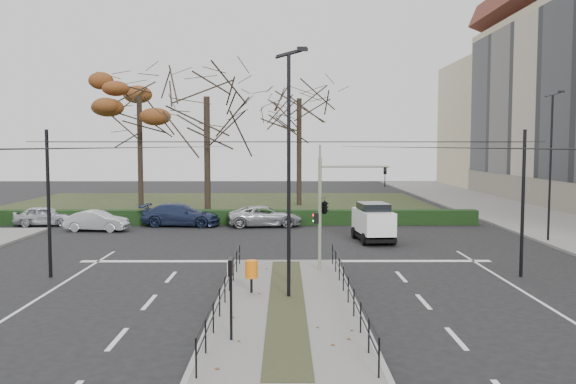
# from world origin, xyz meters

# --- Properties ---
(ground) EXTENTS (140.00, 140.00, 0.00)m
(ground) POSITION_xyz_m (0.00, 0.00, 0.00)
(ground) COLOR black
(ground) RESTS_ON ground
(median_island) EXTENTS (4.40, 15.00, 0.14)m
(median_island) POSITION_xyz_m (0.00, -2.50, 0.07)
(median_island) COLOR slate
(median_island) RESTS_ON ground
(sidewalk_east) EXTENTS (8.00, 90.00, 0.14)m
(sidewalk_east) POSITION_xyz_m (18.00, 22.00, 0.07)
(sidewalk_east) COLOR slate
(sidewalk_east) RESTS_ON ground
(park) EXTENTS (38.00, 26.00, 0.10)m
(park) POSITION_xyz_m (-6.00, 32.00, 0.05)
(park) COLOR black
(park) RESTS_ON ground
(hedge) EXTENTS (38.00, 1.00, 1.00)m
(hedge) POSITION_xyz_m (-6.00, 18.60, 0.50)
(hedge) COLOR black
(hedge) RESTS_ON ground
(median_railing) EXTENTS (4.14, 13.24, 0.92)m
(median_railing) POSITION_xyz_m (0.00, -2.60, 0.98)
(median_railing) COLOR black
(median_railing) RESTS_ON median_island
(catenary) EXTENTS (20.00, 34.00, 6.00)m
(catenary) POSITION_xyz_m (0.00, 1.62, 3.42)
(catenary) COLOR black
(catenary) RESTS_ON ground
(traffic_light) EXTENTS (3.20, 1.83, 4.71)m
(traffic_light) POSITION_xyz_m (1.68, 2.81, 2.88)
(traffic_light) COLOR gray
(traffic_light) RESTS_ON median_island
(litter_bin) EXTENTS (0.45, 0.45, 1.15)m
(litter_bin) POSITION_xyz_m (-1.24, -1.23, 0.96)
(litter_bin) COLOR black
(litter_bin) RESTS_ON median_island
(info_panel) EXTENTS (0.13, 0.58, 2.21)m
(info_panel) POSITION_xyz_m (-1.51, -6.49, 1.87)
(info_panel) COLOR black
(info_panel) RESTS_ON median_island
(streetlamp_median_near) EXTENTS (0.71, 0.14, 8.47)m
(streetlamp_median_near) POSITION_xyz_m (0.09, -1.81, 4.45)
(streetlamp_median_near) COLOR black
(streetlamp_median_near) RESTS_ON median_island
(streetlamp_median_far) EXTENTS (0.74, 0.15, 8.87)m
(streetlamp_median_far) POSITION_xyz_m (0.12, 0.40, 4.65)
(streetlamp_median_far) COLOR black
(streetlamp_median_far) RESTS_ON median_island
(streetlamp_sidewalk) EXTENTS (0.68, 0.14, 8.19)m
(streetlamp_sidewalk) POSITION_xyz_m (14.52, 10.74, 4.30)
(streetlamp_sidewalk) COLOR black
(streetlamp_sidewalk) RESTS_ON sidewalk_east
(parked_car_first) EXTENTS (4.10, 2.00, 1.35)m
(parked_car_first) POSITION_xyz_m (-16.07, 18.00, 0.67)
(parked_car_first) COLOR #B3B5BB
(parked_car_first) RESTS_ON ground
(parked_car_second) EXTENTS (4.04, 1.81, 1.29)m
(parked_car_second) POSITION_xyz_m (-11.84, 15.48, 0.64)
(parked_car_second) COLOR #B3B5BB
(parked_car_second) RESTS_ON ground
(parked_car_third) EXTENTS (5.38, 2.59, 1.51)m
(parked_car_third) POSITION_xyz_m (-6.99, 17.89, 0.75)
(parked_car_third) COLOR #202A4A
(parked_car_third) RESTS_ON ground
(parked_car_fourth) EXTENTS (5.10, 2.76, 1.36)m
(parked_car_fourth) POSITION_xyz_m (-1.36, 17.67, 0.68)
(parked_car_fourth) COLOR #B3B5BB
(parked_car_fourth) RESTS_ON ground
(white_van) EXTENTS (2.15, 4.06, 2.17)m
(white_van) POSITION_xyz_m (4.89, 11.25, 1.14)
(white_van) COLOR white
(white_van) RESTS_ON ground
(rust_tree) EXTENTS (8.36, 8.36, 12.37)m
(rust_tree) POSITION_xyz_m (-12.16, 28.59, 9.49)
(rust_tree) COLOR black
(rust_tree) RESTS_ON park
(bare_tree_center) EXTENTS (8.08, 8.08, 12.51)m
(bare_tree_center) POSITION_xyz_m (1.23, 31.53, 8.83)
(bare_tree_center) COLOR black
(bare_tree_center) RESTS_ON park
(bare_tree_near) EXTENTS (7.95, 7.95, 11.53)m
(bare_tree_near) POSITION_xyz_m (-5.51, 20.36, 8.14)
(bare_tree_near) COLOR black
(bare_tree_near) RESTS_ON park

